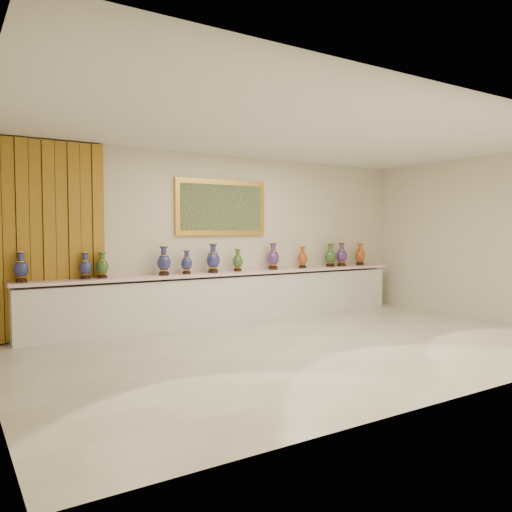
# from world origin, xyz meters

# --- Properties ---
(ground) EXTENTS (8.00, 8.00, 0.00)m
(ground) POSITION_xyz_m (0.00, 0.00, 0.00)
(ground) COLOR beige
(ground) RESTS_ON ground
(room) EXTENTS (8.00, 8.00, 8.00)m
(room) POSITION_xyz_m (-2.56, 2.44, 1.59)
(room) COLOR beige
(room) RESTS_ON ground
(counter) EXTENTS (7.28, 0.48, 0.90)m
(counter) POSITION_xyz_m (0.00, 2.27, 0.44)
(counter) COLOR white
(counter) RESTS_ON ground
(vase_0) EXTENTS (0.22, 0.22, 0.44)m
(vase_0) POSITION_xyz_m (-3.44, 2.27, 1.10)
(vase_0) COLOR black
(vase_0) RESTS_ON counter
(vase_1) EXTENTS (0.19, 0.19, 0.41)m
(vase_1) POSITION_xyz_m (-2.55, 2.28, 1.08)
(vase_1) COLOR black
(vase_1) RESTS_ON counter
(vase_2) EXTENTS (0.21, 0.21, 0.41)m
(vase_2) POSITION_xyz_m (-2.29, 2.27, 1.08)
(vase_2) COLOR black
(vase_2) RESTS_ON counter
(vase_3) EXTENTS (0.26, 0.26, 0.49)m
(vase_3) POSITION_xyz_m (-1.30, 2.23, 1.12)
(vase_3) COLOR black
(vase_3) RESTS_ON counter
(vase_4) EXTENTS (0.20, 0.20, 0.41)m
(vase_4) POSITION_xyz_m (-0.88, 2.26, 1.08)
(vase_4) COLOR black
(vase_4) RESTS_ON counter
(vase_5) EXTENTS (0.27, 0.27, 0.51)m
(vase_5) POSITION_xyz_m (-0.39, 2.24, 1.13)
(vase_5) COLOR black
(vase_5) RESTS_ON counter
(vase_6) EXTENTS (0.24, 0.24, 0.41)m
(vase_6) POSITION_xyz_m (0.13, 2.27, 1.08)
(vase_6) COLOR black
(vase_6) RESTS_ON counter
(vase_7) EXTENTS (0.30, 0.30, 0.51)m
(vase_7) POSITION_xyz_m (0.91, 2.28, 1.13)
(vase_7) COLOR black
(vase_7) RESTS_ON counter
(vase_8) EXTENTS (0.25, 0.25, 0.42)m
(vase_8) POSITION_xyz_m (1.60, 2.26, 1.09)
(vase_8) COLOR black
(vase_8) RESTS_ON counter
(vase_9) EXTENTS (0.25, 0.25, 0.48)m
(vase_9) POSITION_xyz_m (2.30, 2.26, 1.12)
(vase_9) COLOR black
(vase_9) RESTS_ON counter
(vase_10) EXTENTS (0.30, 0.30, 0.49)m
(vase_10) POSITION_xyz_m (2.62, 2.26, 1.12)
(vase_10) COLOR black
(vase_10) RESTS_ON counter
(vase_11) EXTENTS (0.23, 0.23, 0.47)m
(vase_11) POSITION_xyz_m (3.14, 2.27, 1.11)
(vase_11) COLOR black
(vase_11) RESTS_ON counter
(label_card) EXTENTS (0.10, 0.06, 0.00)m
(label_card) POSITION_xyz_m (-1.76, 2.13, 0.90)
(label_card) COLOR white
(label_card) RESTS_ON counter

